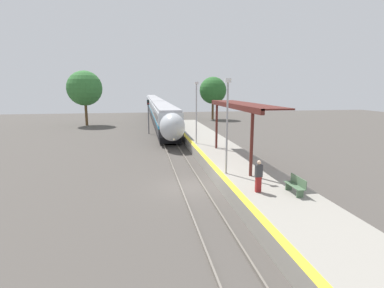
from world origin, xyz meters
TOP-DOWN VIEW (x-y plane):
  - ground_plane at (0.00, 0.00)m, footprint 120.00×120.00m
  - rail_left at (-0.72, 0.00)m, footprint 0.08×90.00m
  - rail_right at (0.72, 0.00)m, footprint 0.08×90.00m
  - train at (0.00, 46.63)m, footprint 2.73×72.47m
  - platform_right at (3.72, 0.00)m, footprint 4.23×64.00m
  - platform_bench at (4.69, -4.51)m, footprint 0.44×1.55m
  - person_waiting at (2.87, -3.96)m, footprint 0.36×0.22m
  - railway_signal at (-2.15, 23.29)m, footprint 0.28×0.28m
  - lamppost_near at (2.17, -0.33)m, footprint 0.36×0.20m
  - lamppost_mid at (2.17, 10.33)m, footprint 0.36×0.20m
  - station_canopy at (4.10, 3.27)m, footprint 2.02×11.73m
  - background_tree_left at (-12.30, 34.62)m, footprint 5.76×5.76m
  - background_tree_right at (11.00, 40.64)m, footprint 5.31×5.31m

SIDE VIEW (x-z plane):
  - ground_plane at x=0.00m, z-range 0.00..0.00m
  - rail_left at x=-0.72m, z-range 0.00..0.15m
  - rail_right at x=0.72m, z-range 0.00..0.15m
  - platform_right at x=3.72m, z-range 0.00..0.93m
  - platform_bench at x=4.69m, z-range 0.95..1.84m
  - person_waiting at x=2.87m, z-range 0.96..2.66m
  - train at x=0.00m, z-range 0.29..4.24m
  - railway_signal at x=-2.15m, z-range 0.50..5.20m
  - lamppost_near at x=2.17m, z-range 1.32..7.24m
  - lamppost_mid at x=2.17m, z-range 1.32..7.24m
  - station_canopy at x=4.10m, z-range 2.76..7.00m
  - background_tree_right at x=11.00m, z-range 1.54..9.97m
  - background_tree_left at x=-12.30m, z-range 1.65..10.74m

